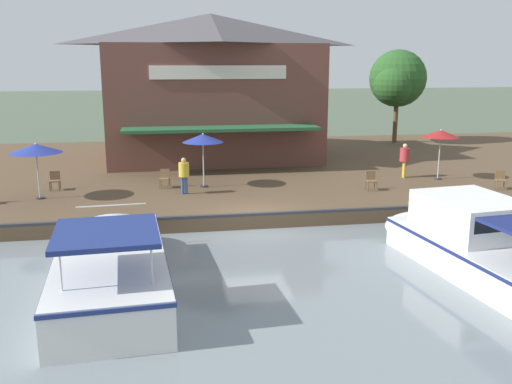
{
  "coord_description": "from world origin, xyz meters",
  "views": [
    {
      "loc": [
        20.43,
        -3.56,
        6.31
      ],
      "look_at": [
        -1.0,
        0.15,
        1.3
      ],
      "focal_mm": 40.0,
      "sensor_mm": 36.0,
      "label": 1
    }
  ],
  "objects_px": {
    "patio_umbrella_far_corner": "(36,149)",
    "motorboat_far_downstream": "(477,243)",
    "cafe_chair_mid_patio": "(501,179)",
    "cafe_chair_facing_river": "(55,180)",
    "person_at_quay_edge": "(184,172)",
    "motorboat_second_along": "(111,260)",
    "cafe_chair_far_corner_seat": "(371,180)",
    "waterfront_restaurant": "(212,86)",
    "cafe_chair_back_row_seat": "(165,177)",
    "tree_behind_restaurant": "(255,86)",
    "patio_umbrella_back_row": "(441,134)",
    "tree_upstream_bank": "(397,80)",
    "person_near_entrance": "(405,156)",
    "patio_umbrella_mid_patio_right": "(203,138)"
  },
  "relations": [
    {
      "from": "person_at_quay_edge",
      "to": "person_near_entrance",
      "type": "bearing_deg",
      "value": 99.19
    },
    {
      "from": "cafe_chair_mid_patio",
      "to": "person_near_entrance",
      "type": "height_order",
      "value": "person_near_entrance"
    },
    {
      "from": "cafe_chair_mid_patio",
      "to": "tree_upstream_bank",
      "type": "distance_m",
      "value": 15.52
    },
    {
      "from": "person_at_quay_edge",
      "to": "tree_behind_restaurant",
      "type": "relative_size",
      "value": 0.27
    },
    {
      "from": "cafe_chair_back_row_seat",
      "to": "tree_upstream_bank",
      "type": "relative_size",
      "value": 0.13
    },
    {
      "from": "cafe_chair_mid_patio",
      "to": "tree_behind_restaurant",
      "type": "height_order",
      "value": "tree_behind_restaurant"
    },
    {
      "from": "cafe_chair_mid_patio",
      "to": "cafe_chair_far_corner_seat",
      "type": "distance_m",
      "value": 5.94
    },
    {
      "from": "patio_umbrella_back_row",
      "to": "cafe_chair_far_corner_seat",
      "type": "distance_m",
      "value": 4.84
    },
    {
      "from": "cafe_chair_back_row_seat",
      "to": "person_near_entrance",
      "type": "xyz_separation_m",
      "value": [
        -0.32,
        11.85,
        0.6
      ]
    },
    {
      "from": "tree_behind_restaurant",
      "to": "person_near_entrance",
      "type": "bearing_deg",
      "value": 25.27
    },
    {
      "from": "waterfront_restaurant",
      "to": "cafe_chair_back_row_seat",
      "type": "height_order",
      "value": "waterfront_restaurant"
    },
    {
      "from": "cafe_chair_far_corner_seat",
      "to": "cafe_chair_facing_river",
      "type": "distance_m",
      "value": 14.32
    },
    {
      "from": "person_near_entrance",
      "to": "patio_umbrella_mid_patio_right",
      "type": "bearing_deg",
      "value": -87.3
    },
    {
      "from": "cafe_chair_back_row_seat",
      "to": "person_near_entrance",
      "type": "distance_m",
      "value": 11.87
    },
    {
      "from": "person_at_quay_edge",
      "to": "motorboat_second_along",
      "type": "height_order",
      "value": "motorboat_second_along"
    },
    {
      "from": "cafe_chair_mid_patio",
      "to": "cafe_chair_facing_river",
      "type": "distance_m",
      "value": 20.26
    },
    {
      "from": "person_at_quay_edge",
      "to": "tree_upstream_bank",
      "type": "xyz_separation_m",
      "value": [
        -13.5,
        15.47,
        3.41
      ]
    },
    {
      "from": "cafe_chair_far_corner_seat",
      "to": "person_at_quay_edge",
      "type": "height_order",
      "value": "person_at_quay_edge"
    },
    {
      "from": "motorboat_second_along",
      "to": "tree_behind_restaurant",
      "type": "bearing_deg",
      "value": 160.3
    },
    {
      "from": "person_at_quay_edge",
      "to": "tree_behind_restaurant",
      "type": "distance_m",
      "value": 14.96
    },
    {
      "from": "patio_umbrella_back_row",
      "to": "cafe_chair_facing_river",
      "type": "distance_m",
      "value": 18.36
    },
    {
      "from": "patio_umbrella_mid_patio_right",
      "to": "motorboat_far_downstream",
      "type": "xyz_separation_m",
      "value": [
        10.51,
        7.58,
        -2.03
      ]
    },
    {
      "from": "person_near_entrance",
      "to": "tree_upstream_bank",
      "type": "xyz_separation_m",
      "value": [
        -11.72,
        4.45,
        3.34
      ]
    },
    {
      "from": "patio_umbrella_mid_patio_right",
      "to": "cafe_chair_facing_river",
      "type": "bearing_deg",
      "value": -94.49
    },
    {
      "from": "cafe_chair_far_corner_seat",
      "to": "person_at_quay_edge",
      "type": "relative_size",
      "value": 0.53
    },
    {
      "from": "patio_umbrella_back_row",
      "to": "cafe_chair_facing_river",
      "type": "relative_size",
      "value": 2.92
    },
    {
      "from": "patio_umbrella_mid_patio_right",
      "to": "tree_behind_restaurant",
      "type": "bearing_deg",
      "value": 159.88
    },
    {
      "from": "cafe_chair_facing_river",
      "to": "person_near_entrance",
      "type": "distance_m",
      "value": 16.77
    },
    {
      "from": "patio_umbrella_far_corner",
      "to": "cafe_chair_back_row_seat",
      "type": "distance_m",
      "value": 5.68
    },
    {
      "from": "cafe_chair_mid_patio",
      "to": "waterfront_restaurant",
      "type": "bearing_deg",
      "value": -132.74
    },
    {
      "from": "person_at_quay_edge",
      "to": "tree_behind_restaurant",
      "type": "xyz_separation_m",
      "value": [
        -13.58,
        5.46,
        3.09
      ]
    },
    {
      "from": "cafe_chair_facing_river",
      "to": "motorboat_second_along",
      "type": "relative_size",
      "value": 0.1
    },
    {
      "from": "waterfront_restaurant",
      "to": "cafe_chair_back_row_seat",
      "type": "bearing_deg",
      "value": -20.15
    },
    {
      "from": "cafe_chair_facing_river",
      "to": "person_near_entrance",
      "type": "xyz_separation_m",
      "value": [
        0.05,
        16.76,
        0.6
      ]
    },
    {
      "from": "cafe_chair_far_corner_seat",
      "to": "person_near_entrance",
      "type": "bearing_deg",
      "value": 132.32
    },
    {
      "from": "patio_umbrella_mid_patio_right",
      "to": "cafe_chair_facing_river",
      "type": "relative_size",
      "value": 2.95
    },
    {
      "from": "waterfront_restaurant",
      "to": "cafe_chair_facing_river",
      "type": "xyz_separation_m",
      "value": [
        7.85,
        -7.92,
        -3.78
      ]
    },
    {
      "from": "patio_umbrella_far_corner",
      "to": "motorboat_far_downstream",
      "type": "relative_size",
      "value": 0.27
    },
    {
      "from": "tree_upstream_bank",
      "to": "motorboat_second_along",
      "type": "bearing_deg",
      "value": -39.05
    },
    {
      "from": "tree_upstream_bank",
      "to": "cafe_chair_mid_patio",
      "type": "bearing_deg",
      "value": -4.67
    },
    {
      "from": "cafe_chair_back_row_seat",
      "to": "cafe_chair_facing_river",
      "type": "xyz_separation_m",
      "value": [
        -0.37,
        -4.91,
        0.0
      ]
    },
    {
      "from": "patio_umbrella_mid_patio_right",
      "to": "cafe_chair_far_corner_seat",
      "type": "relative_size",
      "value": 2.95
    },
    {
      "from": "waterfront_restaurant",
      "to": "cafe_chair_mid_patio",
      "type": "distance_m",
      "value": 16.85
    },
    {
      "from": "cafe_chair_facing_river",
      "to": "tree_upstream_bank",
      "type": "bearing_deg",
      "value": 118.81
    },
    {
      "from": "cafe_chair_facing_river",
      "to": "person_at_quay_edge",
      "type": "relative_size",
      "value": 0.53
    },
    {
      "from": "cafe_chair_far_corner_seat",
      "to": "patio_umbrella_mid_patio_right",
      "type": "bearing_deg",
      "value": -104.67
    },
    {
      "from": "waterfront_restaurant",
      "to": "motorboat_second_along",
      "type": "bearing_deg",
      "value": -14.36
    },
    {
      "from": "patio_umbrella_far_corner",
      "to": "person_at_quay_edge",
      "type": "relative_size",
      "value": 1.48
    },
    {
      "from": "patio_umbrella_far_corner",
      "to": "cafe_chair_mid_patio",
      "type": "bearing_deg",
      "value": 85.4
    },
    {
      "from": "patio_umbrella_back_row",
      "to": "motorboat_second_along",
      "type": "bearing_deg",
      "value": -56.96
    }
  ]
}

